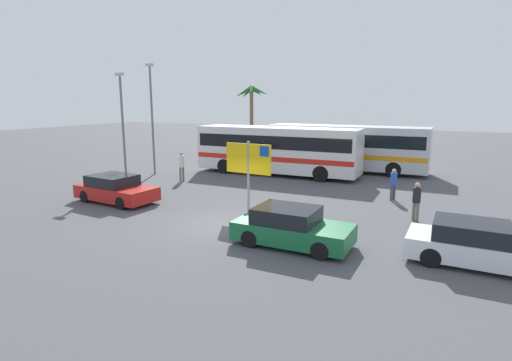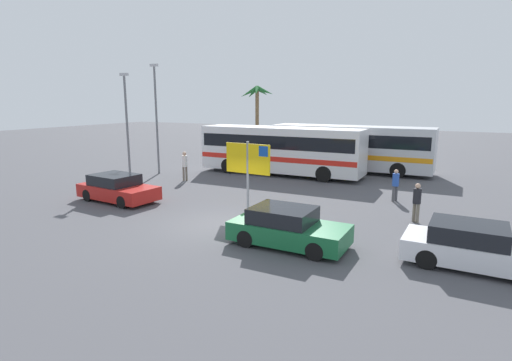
# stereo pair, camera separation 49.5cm
# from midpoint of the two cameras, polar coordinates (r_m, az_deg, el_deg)

# --- Properties ---
(ground) EXTENTS (120.00, 120.00, 0.00)m
(ground) POSITION_cam_midpoint_polar(r_m,az_deg,el_deg) (16.33, -5.58, -6.30)
(ground) COLOR #4C4C51
(bus_front_coach) EXTENTS (10.99, 2.56, 3.17)m
(bus_front_coach) POSITION_cam_midpoint_polar(r_m,az_deg,el_deg) (27.03, 2.47, 4.59)
(bus_front_coach) COLOR white
(bus_front_coach) RESTS_ON ground
(bus_rear_coach) EXTENTS (10.99, 2.56, 3.17)m
(bus_rear_coach) POSITION_cam_midpoint_polar(r_m,az_deg,el_deg) (29.11, 12.16, 4.83)
(bus_rear_coach) COLOR silver
(bus_rear_coach) RESTS_ON ground
(ferry_sign) EXTENTS (2.20, 0.22, 3.20)m
(ferry_sign) POSITION_cam_midpoint_polar(r_m,az_deg,el_deg) (17.37, -1.78, 2.69)
(ferry_sign) COLOR gray
(ferry_sign) RESTS_ON ground
(car_white) EXTENTS (4.10, 1.93, 1.32)m
(car_white) POSITION_cam_midpoint_polar(r_m,az_deg,el_deg) (13.89, 27.84, -8.02)
(car_white) COLOR silver
(car_white) RESTS_ON ground
(car_green) EXTENTS (4.03, 1.90, 1.32)m
(car_green) POSITION_cam_midpoint_polar(r_m,az_deg,el_deg) (13.94, 3.99, -6.63)
(car_green) COLOR #196638
(car_green) RESTS_ON ground
(car_red) EXTENTS (4.27, 2.21, 1.32)m
(car_red) POSITION_cam_midpoint_polar(r_m,az_deg,el_deg) (21.02, -19.91, -1.16)
(car_red) COLOR red
(car_red) RESTS_ON ground
(pedestrian_near_sign) EXTENTS (0.32, 0.32, 1.82)m
(pedestrian_near_sign) POSITION_cam_midpoint_polar(r_m,az_deg,el_deg) (25.25, -11.05, 2.32)
(pedestrian_near_sign) COLOR #706656
(pedestrian_near_sign) RESTS_ON ground
(pedestrian_by_bus) EXTENTS (0.32, 0.32, 1.63)m
(pedestrian_by_bus) POSITION_cam_midpoint_polar(r_m,az_deg,el_deg) (17.74, 21.03, -2.40)
(pedestrian_by_bus) COLOR #706656
(pedestrian_by_bus) RESTS_ON ground
(pedestrian_crossing_lot) EXTENTS (0.32, 0.32, 1.60)m
(pedestrian_crossing_lot) POSITION_cam_midpoint_polar(r_m,az_deg,el_deg) (21.07, 18.24, -0.20)
(pedestrian_crossing_lot) COLOR #4C4C51
(pedestrian_crossing_lot) RESTS_ON ground
(lamp_post_left_side) EXTENTS (0.56, 0.20, 6.54)m
(lamp_post_left_side) POSITION_cam_midpoint_polar(r_m,az_deg,el_deg) (26.30, -18.85, 7.78)
(lamp_post_left_side) COLOR slate
(lamp_post_left_side) RESTS_ON ground
(lamp_post_right_side) EXTENTS (0.56, 0.20, 7.25)m
(lamp_post_right_side) POSITION_cam_midpoint_polar(r_m,az_deg,el_deg) (27.93, -15.00, 8.91)
(lamp_post_right_side) COLOR slate
(lamp_post_right_side) RESTS_ON ground
(palm_tree_seaside) EXTENTS (3.02, 3.13, 6.20)m
(palm_tree_seaside) POSITION_cam_midpoint_polar(r_m,az_deg,el_deg) (36.31, -1.04, 11.23)
(palm_tree_seaside) COLOR brown
(palm_tree_seaside) RESTS_ON ground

